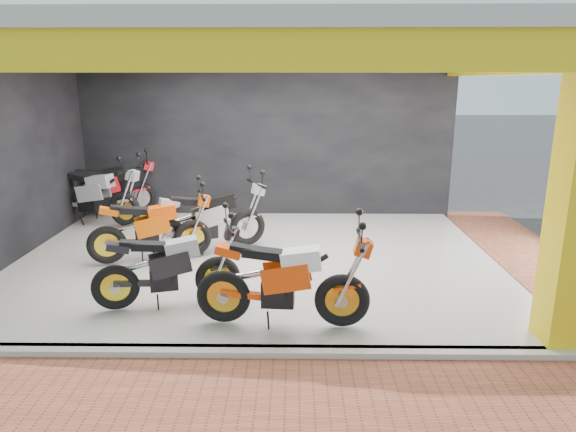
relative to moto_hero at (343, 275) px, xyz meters
name	(u,v)px	position (x,y,z in m)	size (l,w,h in m)	color
ground	(245,316)	(-1.23, 0.50, -0.78)	(80.00, 80.00, 0.00)	#2D2D30
showroom_floor	(256,261)	(-1.23, 2.50, -0.73)	(8.00, 6.00, 0.10)	silver
showroom_ceiling	(252,41)	(-1.23, 2.50, 2.82)	(8.40, 6.40, 0.20)	beige
back_wall	(265,140)	(-1.23, 5.60, 0.97)	(8.20, 0.20, 3.50)	black
left_wall	(3,161)	(-5.33, 2.50, 0.97)	(0.20, 6.20, 3.50)	black
header_beam_front	(228,51)	(-1.23, -0.50, 2.52)	(8.40, 0.30, 0.40)	yellow
header_beam_right	(514,61)	(2.77, 2.50, 2.52)	(0.30, 6.40, 0.40)	yellow
floor_kerb	(237,352)	(-1.23, -0.52, -0.73)	(8.00, 0.20, 0.10)	silver
paver_front	(228,396)	(-1.23, -1.30, -0.77)	(9.00, 1.40, 0.03)	#974B31
paver_right	(540,264)	(3.57, 2.50, -0.77)	(1.40, 7.00, 0.03)	#974B31
moto_hero	(343,275)	(0.00, 0.00, 0.00)	(2.24, 0.83, 1.37)	#F4440A
moto_row_a	(217,257)	(-1.62, 0.78, -0.06)	(2.04, 0.76, 1.25)	black
moto_row_b	(247,210)	(-1.43, 3.14, 0.00)	(2.25, 0.83, 1.37)	#9B9EA2
moto_row_c	(192,221)	(-2.30, 2.54, -0.04)	(2.12, 0.78, 1.30)	#E75A09
moto_row_d	(139,183)	(-4.03, 5.40, 0.04)	(2.37, 0.88, 1.45)	red
moto_row_e	(123,193)	(-4.03, 4.34, 0.04)	(2.37, 0.88, 1.45)	#9B9DA2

